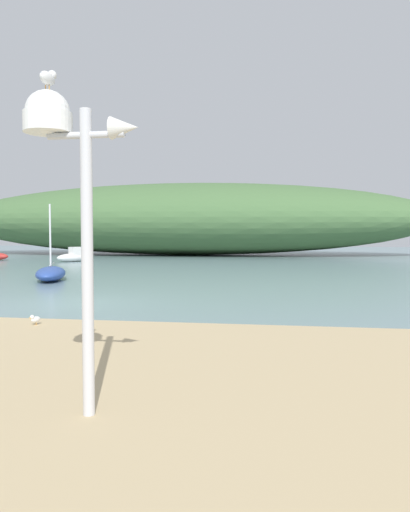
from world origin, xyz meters
The scene contains 7 objects.
ground_plane centered at (0.00, 0.00, 0.00)m, with size 120.00×120.00×0.00m, color gray.
distant_hill centered at (-2.64, 31.37, 3.35)m, with size 46.13×13.39×6.69m, color #476B3D.
mast_structure centered at (3.93, -8.61, 2.90)m, with size 1.19×0.49×3.30m.
seagull_on_radar centered at (3.78, -8.60, 3.63)m, with size 0.12×0.32×0.23m.
sailboat_west_reach centered at (-3.61, 6.22, 0.32)m, with size 2.28×3.57×3.31m.
motorboat_east_reach centered at (-8.34, 19.30, 0.40)m, with size 2.21×2.59×1.05m.
seagull_mid_strand centered at (1.24, -4.22, 0.33)m, with size 0.17×0.30×0.22m.
Camera 1 is at (6.08, -13.22, 2.07)m, focal length 33.68 mm.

